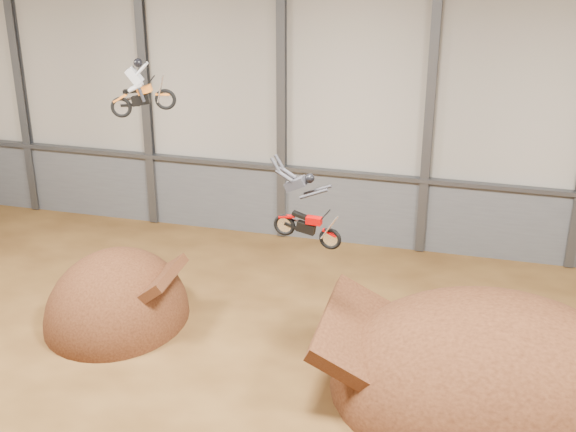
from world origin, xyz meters
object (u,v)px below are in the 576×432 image
object	(u,v)px
takeoff_ramp	(118,318)
fmx_rider_b	(306,204)
fmx_rider_a	(144,84)
landing_ramp	(491,393)

from	to	relation	value
takeoff_ramp	fmx_rider_b	bearing A→B (deg)	-10.40
takeoff_ramp	fmx_rider_a	bearing A→B (deg)	15.61
takeoff_ramp	landing_ramp	distance (m)	14.61
takeoff_ramp	fmx_rider_b	size ratio (longest dim) A/B	2.02
fmx_rider_a	fmx_rider_b	world-z (taller)	fmx_rider_a
fmx_rider_a	fmx_rider_b	bearing A→B (deg)	-29.44
fmx_rider_a	fmx_rider_b	xyz separation A→B (m)	(6.34, -1.93, -3.15)
landing_ramp	fmx_rider_a	bearing A→B (deg)	171.78
fmx_rider_a	landing_ramp	bearing A→B (deg)	-20.78
fmx_rider_a	fmx_rider_b	distance (m)	7.34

